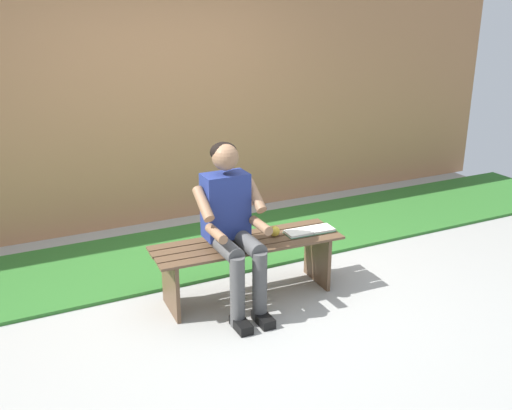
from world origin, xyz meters
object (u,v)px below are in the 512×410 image
apple (275,231)px  bench_near (248,256)px  book_open (309,231)px  person_seated (232,221)px

apple → bench_near: bearing=-0.2°
bench_near → apple: (-0.24, 0.00, 0.17)m
apple → book_open: 0.30m
apple → book_open: (-0.29, 0.05, -0.03)m
bench_near → apple: apple is taller
bench_near → person_seated: 0.41m
bench_near → apple: 0.29m
apple → person_seated: bearing=13.8°
person_seated → apple: bearing=-166.2°
bench_near → person_seated: bearing=30.7°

